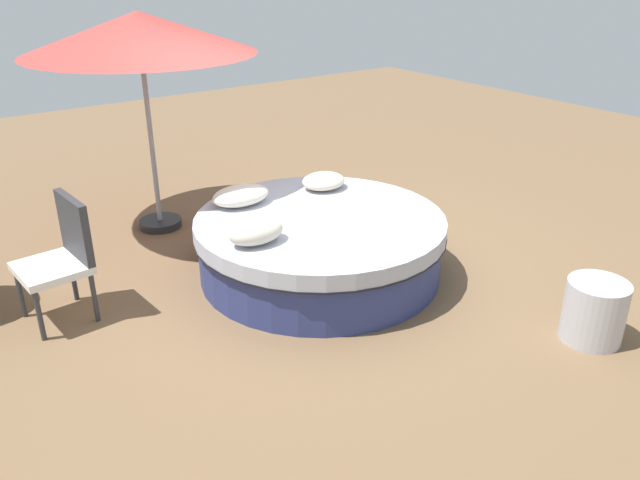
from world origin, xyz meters
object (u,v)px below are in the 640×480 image
object	(u,v)px
throw_pillow_0	(324,181)
patio_chair	(63,252)
throw_pillow_2	(256,232)
patio_umbrella	(139,34)
throw_pillow_1	(241,195)
side_table	(594,311)
round_bed	(320,245)

from	to	relation	value
throw_pillow_0	patio_chair	xyz separation A→B (m)	(2.49, -0.02, -0.07)
throw_pillow_2	patio_umbrella	distance (m)	2.39
throw_pillow_1	patio_umbrella	size ratio (longest dim) A/B	0.25
throw_pillow_1	side_table	bearing A→B (deg)	117.44
throw_pillow_1	throw_pillow_2	xyz separation A→B (m)	(0.32, 0.81, 0.01)
round_bed	side_table	world-z (taller)	round_bed
throw_pillow_2	side_table	distance (m)	2.63
patio_umbrella	patio_chair	bearing A→B (deg)	44.53
throw_pillow_0	side_table	distance (m)	2.72
throw_pillow_1	patio_chair	world-z (taller)	patio_chair
throw_pillow_0	patio_umbrella	size ratio (longest dim) A/B	0.20
throw_pillow_0	throw_pillow_2	xyz separation A→B (m)	(1.18, 0.71, 0.02)
round_bed	patio_umbrella	xyz separation A→B (m)	(0.74, -1.86, 1.68)
round_bed	throw_pillow_2	world-z (taller)	throw_pillow_2
patio_umbrella	side_table	distance (m)	4.63
throw_pillow_0	side_table	world-z (taller)	throw_pillow_0
round_bed	patio_umbrella	bearing A→B (deg)	-68.36
round_bed	throw_pillow_1	size ratio (longest dim) A/B	4.04
throw_pillow_0	round_bed	bearing A→B (deg)	51.21
throw_pillow_2	throw_pillow_1	bearing A→B (deg)	-111.64
side_table	throw_pillow_0	bearing A→B (deg)	-78.03
patio_chair	side_table	size ratio (longest dim) A/B	2.06
throw_pillow_1	round_bed	bearing A→B (deg)	120.85
throw_pillow_0	throw_pillow_2	world-z (taller)	throw_pillow_2
throw_pillow_0	patio_chair	size ratio (longest dim) A/B	0.44
patio_umbrella	throw_pillow_0	bearing A→B (deg)	132.92
round_bed	throw_pillow_1	world-z (taller)	throw_pillow_1
patio_chair	side_table	distance (m)	4.06
patio_chair	patio_umbrella	distance (m)	2.29
throw_pillow_2	patio_chair	size ratio (longest dim) A/B	0.48
patio_umbrella	side_table	bearing A→B (deg)	114.12
throw_pillow_0	throw_pillow_1	world-z (taller)	throw_pillow_1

